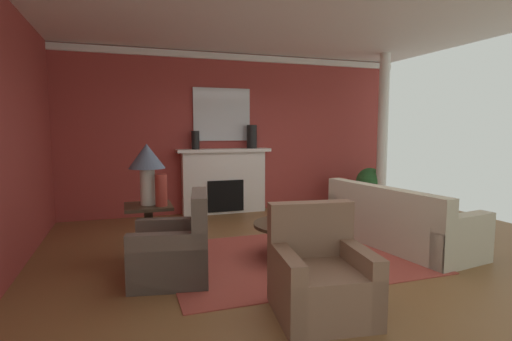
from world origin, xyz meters
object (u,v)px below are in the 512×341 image
at_px(coffee_table, 293,232).
at_px(side_table, 149,229).
at_px(armchair_near_window, 174,252).
at_px(fireplace, 224,183).
at_px(vase_tall_corner, 339,193).
at_px(sofa, 398,225).
at_px(armchair_facing_fireplace, 320,280).
at_px(mantel_mirror, 222,115).
at_px(potted_plant, 370,184).
at_px(vase_mantel_right, 252,137).
at_px(table_lamp, 147,162).
at_px(vase_on_side_table, 161,190).
at_px(vase_mantel_left, 195,140).

xyz_separation_m(coffee_table, side_table, (-1.73, 0.48, 0.06)).
bearing_deg(armchair_near_window, coffee_table, 9.06).
xyz_separation_m(fireplace, vase_tall_corner, (2.35, -0.30, -0.28)).
xyz_separation_m(sofa, coffee_table, (-1.60, -0.01, 0.04)).
bearing_deg(armchair_facing_fireplace, sofa, 36.35).
distance_m(fireplace, vase_tall_corner, 2.38).
distance_m(mantel_mirror, vase_tall_corner, 2.86).
bearing_deg(potted_plant, vase_mantel_right, 169.07).
xyz_separation_m(fireplace, mantel_mirror, (0.00, 0.12, 1.31)).
relative_size(vase_mantel_right, potted_plant, 0.55).
relative_size(coffee_table, side_table, 1.43).
height_order(table_lamp, vase_tall_corner, table_lamp).
distance_m(vase_mantel_right, potted_plant, 2.63).
bearing_deg(vase_on_side_table, fireplace, 60.76).
bearing_deg(mantel_mirror, coffee_table, -86.55).
relative_size(side_table, vase_mantel_right, 1.54).
bearing_deg(potted_plant, vase_on_side_table, -155.44).
height_order(mantel_mirror, potted_plant, mantel_mirror).
xyz_separation_m(sofa, side_table, (-3.33, 0.47, 0.10)).
xyz_separation_m(coffee_table, potted_plant, (2.77, 2.35, 0.16)).
bearing_deg(potted_plant, armchair_facing_fireplace, -129.67).
distance_m(table_lamp, vase_mantel_left, 2.54).
relative_size(table_lamp, vase_on_side_table, 1.95).
bearing_deg(vase_on_side_table, vase_tall_corner, 30.41).
relative_size(armchair_near_window, vase_tall_corner, 1.53).
bearing_deg(vase_tall_corner, fireplace, 172.72).
relative_size(fireplace, coffee_table, 1.80).
distance_m(sofa, armchair_facing_fireplace, 2.47).
xyz_separation_m(fireplace, table_lamp, (-1.55, -2.38, 0.64)).
height_order(vase_tall_corner, vase_mantel_left, vase_mantel_left).
xyz_separation_m(armchair_facing_fireplace, table_lamp, (-1.34, 1.93, 0.92)).
bearing_deg(vase_mantel_left, fireplace, 5.16).
height_order(vase_mantel_right, vase_on_side_table, vase_mantel_right).
xyz_separation_m(vase_tall_corner, vase_mantel_right, (-1.80, 0.25, 1.16)).
xyz_separation_m(table_lamp, vase_on_side_table, (0.15, -0.12, -0.33)).
bearing_deg(fireplace, vase_mantel_right, -5.16).
bearing_deg(vase_mantel_right, armchair_facing_fireplace, -100.04).
height_order(armchair_facing_fireplace, side_table, armchair_facing_fireplace).
relative_size(sofa, armchair_near_window, 2.32).
height_order(vase_tall_corner, potted_plant, potted_plant).
bearing_deg(potted_plant, sofa, -116.49).
bearing_deg(vase_on_side_table, vase_mantel_left, 70.89).
bearing_deg(table_lamp, armchair_near_window, -73.15).
relative_size(fireplace, mantel_mirror, 1.62).
bearing_deg(fireplace, side_table, -123.07).
height_order(armchair_facing_fireplace, potted_plant, armchair_facing_fireplace).
bearing_deg(side_table, vase_on_side_table, -38.66).
bearing_deg(sofa, potted_plant, 63.51).
bearing_deg(mantel_mirror, vase_on_side_table, -118.11).
relative_size(vase_mantel_left, vase_on_side_table, 0.89).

